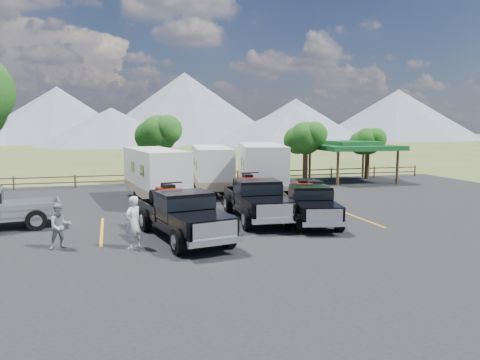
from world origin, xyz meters
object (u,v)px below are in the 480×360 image
object	(u,v)px
trailer_center	(212,168)
person_a	(133,222)
pavilion	(352,147)
rig_left	(182,213)
rig_center	(256,198)
person_b	(60,226)
trailer_right	(261,170)
trailer_left	(155,175)
rig_right	(309,202)

from	to	relation	value
trailer_center	person_a	size ratio (longest dim) A/B	4.49
pavilion	rig_left	bearing A→B (deg)	-136.24
rig_center	rig_left	bearing A→B (deg)	-141.91
pavilion	person_b	size ratio (longest dim) A/B	3.72
trailer_right	person_b	xyz separation A→B (m)	(-10.88, -9.63, -0.88)
rig_left	rig_center	world-z (taller)	rig_center
person_b	trailer_right	bearing A→B (deg)	23.76
person_a	person_b	distance (m)	2.67
trailer_right	person_a	size ratio (longest dim) A/B	4.86
trailer_left	rig_left	bearing A→B (deg)	-97.22
rig_right	trailer_left	world-z (taller)	trailer_left
rig_left	rig_right	size ratio (longest dim) A/B	1.11
rig_right	trailer_left	distance (m)	9.88
trailer_right	rig_left	bearing A→B (deg)	-111.55
trailer_left	person_a	xyz separation A→B (m)	(-1.76, -10.11, -0.64)
rig_center	person_b	distance (m)	9.06
rig_right	trailer_center	bearing A→B (deg)	113.77
rig_left	trailer_right	xyz separation A→B (m)	(6.34, 9.27, 0.70)
rig_center	person_a	distance (m)	7.06
pavilion	rig_right	bearing A→B (deg)	-125.41
pavilion	rig_left	xyz separation A→B (m)	(-15.87, -15.20, -1.73)
rig_right	person_b	xyz separation A→B (m)	(-10.65, -1.85, -0.09)
rig_center	person_a	size ratio (longest dim) A/B	3.34
rig_center	trailer_right	bearing A→B (deg)	72.60
pavilion	trailer_right	xyz separation A→B (m)	(-9.52, -5.93, -1.03)
person_a	rig_right	bearing A→B (deg)	157.71
rig_left	person_a	xyz separation A→B (m)	(-1.96, -1.07, -0.05)
pavilion	trailer_left	world-z (taller)	pavilion
trailer_left	person_a	distance (m)	10.28
trailer_center	trailer_right	distance (m)	3.88
trailer_right	rig_right	bearing A→B (deg)	-78.83
rig_left	pavilion	bearing A→B (deg)	32.08
pavilion	trailer_left	xyz separation A→B (m)	(-16.07, -6.15, -1.13)
rig_left	trailer_left	distance (m)	9.07
pavilion	person_a	size ratio (longest dim) A/B	3.19
rig_center	person_b	world-z (taller)	rig_center
rig_right	trailer_center	distance (m)	10.99
rig_right	pavilion	bearing A→B (deg)	66.26
trailer_left	trailer_right	bearing A→B (deg)	-6.58
trailer_left	person_b	xyz separation A→B (m)	(-4.33, -9.41, -0.78)
rig_left	trailer_left	size ratio (longest dim) A/B	0.74
trailer_center	trailer_right	xyz separation A→B (m)	(2.53, -2.94, 0.14)
rig_left	trailer_center	world-z (taller)	trailer_center
pavilion	rig_center	distance (m)	17.29
trailer_left	rig_center	bearing A→B (deg)	-64.89
pavilion	trailer_right	distance (m)	11.27
trailer_right	pavilion	bearing A→B (deg)	44.76
trailer_left	person_a	world-z (taller)	trailer_left
rig_right	trailer_left	bearing A→B (deg)	141.57
rig_left	person_a	bearing A→B (deg)	-163.13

